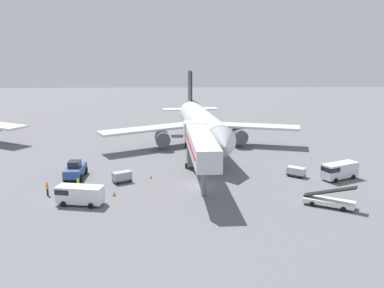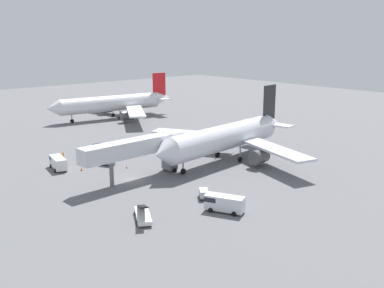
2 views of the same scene
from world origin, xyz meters
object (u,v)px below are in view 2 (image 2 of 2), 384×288
at_px(service_van_mid_center, 58,162).
at_px(safety_cone_alpha, 82,169).
at_px(airplane_at_gate, 227,137).
at_px(baggage_cart_near_center, 204,194).
at_px(ground_crew_worker_midground, 63,156).
at_px(airplane_background, 115,104).
at_px(safety_cone_bravo, 127,167).
at_px(jet_bridge, 139,148).
at_px(belt_loader_truck, 143,214).
at_px(pushback_tug, 99,150).
at_px(baggage_cart_near_right, 108,161).
at_px(service_van_outer_left, 223,203).
at_px(ground_crew_worker_foreground, 79,158).

relative_size(service_van_mid_center, safety_cone_alpha, 9.51).
height_order(airplane_at_gate, baggage_cart_near_center, airplane_at_gate).
height_order(ground_crew_worker_midground, safety_cone_alpha, ground_crew_worker_midground).
bearing_deg(airplane_background, safety_cone_bravo, -29.06).
distance_m(ground_crew_worker_midground, safety_cone_alpha, 8.63).
xyz_separation_m(safety_cone_bravo, airplane_background, (-46.38, 25.77, 4.26)).
bearing_deg(airplane_at_gate, jet_bridge, -93.98).
bearing_deg(baggage_cart_near_center, airplane_at_gate, 125.66).
relative_size(safety_cone_alpha, safety_cone_bravo, 1.23).
height_order(jet_bridge, safety_cone_bravo, jet_bridge).
xyz_separation_m(belt_loader_truck, safety_cone_alpha, (-26.25, 4.42, -0.44)).
bearing_deg(airplane_background, jet_bridge, -27.26).
xyz_separation_m(airplane_at_gate, safety_cone_bravo, (-8.36, -18.32, -4.48)).
relative_size(pushback_tug, airplane_background, 0.13).
xyz_separation_m(pushback_tug, safety_cone_bravo, (11.06, -0.51, -0.98)).
bearing_deg(ground_crew_worker_midground, baggage_cart_near_right, 29.05).
bearing_deg(baggage_cart_near_center, jet_bridge, -172.55).
xyz_separation_m(belt_loader_truck, service_van_outer_left, (5.16, 10.25, 0.61)).
bearing_deg(belt_loader_truck, airplane_at_gate, 114.51).
bearing_deg(ground_crew_worker_midground, ground_crew_worker_foreground, 25.81).
xyz_separation_m(jet_bridge, service_van_mid_center, (-14.99, -8.28, -4.19)).
distance_m(ground_crew_worker_foreground, safety_cone_alpha, 5.55).
distance_m(jet_bridge, baggage_cart_near_center, 15.29).
bearing_deg(baggage_cart_near_right, safety_cone_bravo, 23.71).
relative_size(belt_loader_truck, airplane_background, 0.15).
bearing_deg(airplane_at_gate, baggage_cart_near_right, -121.58).
relative_size(airplane_at_gate, jet_bridge, 1.91).
relative_size(pushback_tug, safety_cone_alpha, 9.15).
height_order(ground_crew_worker_foreground, airplane_background, airplane_background).
height_order(airplane_at_gate, baggage_cart_near_right, airplane_at_gate).
height_order(service_van_mid_center, airplane_background, airplane_background).
xyz_separation_m(belt_loader_truck, airplane_background, (-68.37, 37.34, 3.76)).
distance_m(airplane_at_gate, ground_crew_worker_midground, 33.01).
bearing_deg(belt_loader_truck, jet_bridge, 146.74).
bearing_deg(safety_cone_bravo, airplane_background, 150.94).
height_order(belt_loader_truck, safety_cone_bravo, belt_loader_truck).
relative_size(ground_crew_worker_midground, safety_cone_alpha, 2.97).
bearing_deg(belt_loader_truck, safety_cone_bravo, 152.25).
height_order(service_van_mid_center, baggage_cart_near_center, service_van_mid_center).
bearing_deg(service_van_mid_center, baggage_cart_near_center, 19.08).
bearing_deg(safety_cone_bravo, service_van_mid_center, -128.73).
distance_m(jet_bridge, airplane_background, 60.02).
xyz_separation_m(baggage_cart_near_right, airplane_background, (-42.40, 27.52, 3.66)).
bearing_deg(ground_crew_worker_foreground, service_van_mid_center, -75.38).
bearing_deg(jet_bridge, belt_loader_truck, -33.26).
height_order(ground_crew_worker_foreground, ground_crew_worker_midground, ground_crew_worker_midground).
xyz_separation_m(ground_crew_worker_midground, safety_cone_bravo, (12.86, 6.68, -0.72)).
height_order(belt_loader_truck, baggage_cart_near_center, belt_loader_truck).
bearing_deg(baggage_cart_near_center, airplane_background, 159.31).
relative_size(pushback_tug, service_van_outer_left, 0.95).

